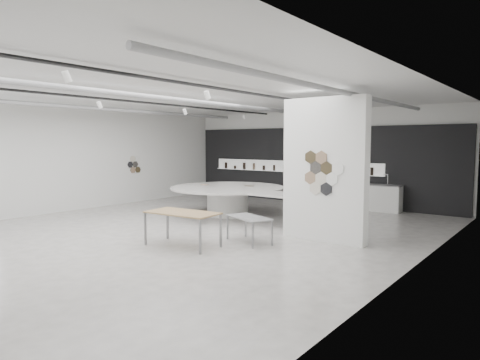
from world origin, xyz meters
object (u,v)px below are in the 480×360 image
Objects in this scene: partition_column at (325,170)px; kitchen_counter at (377,198)px; sample_table_wood at (182,215)px; sample_table_stone at (249,219)px; display_island at (229,197)px.

kitchen_counter is (-0.63, 5.52, -1.31)m from partition_column.
partition_column is at bearing 47.19° from sample_table_wood.
kitchen_counter reaches higher than sample_table_stone.
sample_table_stone is at bearing -42.96° from display_island.
sample_table_wood is (-2.41, -2.60, -1.03)m from partition_column.
display_island is at bearing 136.37° from sample_table_stone.
sample_table_stone is at bearing -136.04° from partition_column.
partition_column reaches higher than sample_table_stone.
sample_table_stone is at bearing -99.83° from kitchen_counter.
display_island is at bearing 114.64° from sample_table_wood.
partition_column is 3.70m from sample_table_wood.
display_island reaches higher than sample_table_stone.
sample_table_wood is at bearing -132.81° from partition_column.
partition_column reaches higher than display_island.
kitchen_counter is at bearing 77.65° from sample_table_wood.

